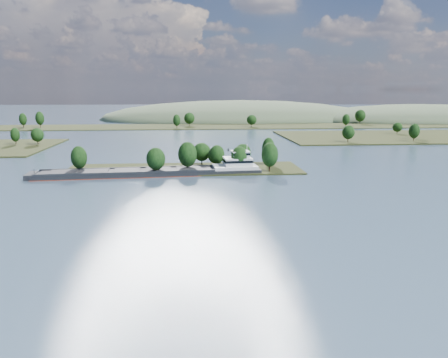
{
  "coord_description": "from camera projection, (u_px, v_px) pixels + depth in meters",
  "views": [
    {
      "loc": [
        2.77,
        -5.5,
        33.94
      ],
      "look_at": [
        13.33,
        130.0,
        6.0
      ],
      "focal_mm": 35.0,
      "sensor_mm": 36.0,
      "label": 1
    }
  ],
  "objects": [
    {
      "name": "ground",
      "position": [
        182.0,
        206.0,
        129.18
      ],
      "size": [
        1800.0,
        1800.0,
        0.0
      ],
      "primitive_type": "plane",
      "color": "#374A60",
      "rests_on": "ground"
    },
    {
      "name": "tree_island",
      "position": [
        197.0,
        161.0,
        186.14
      ],
      "size": [
        100.0,
        31.24,
        13.66
      ],
      "color": "black",
      "rests_on": "ground"
    },
    {
      "name": "back_shoreline",
      "position": [
        196.0,
        126.0,
        403.0
      ],
      "size": [
        900.0,
        60.0,
        15.57
      ],
      "color": "black",
      "rests_on": "ground"
    },
    {
      "name": "hill_east",
      "position": [
        419.0,
        120.0,
        490.78
      ],
      "size": [
        260.0,
        140.0,
        36.0
      ],
      "primitive_type": "ellipsoid",
      "color": "#44543A",
      "rests_on": "ground"
    },
    {
      "name": "hill_west",
      "position": [
        239.0,
        119.0,
        504.84
      ],
      "size": [
        320.0,
        160.0,
        44.0
      ],
      "primitive_type": "ellipsoid",
      "color": "#44543A",
      "rests_on": "ground"
    },
    {
      "name": "cargo_barge",
      "position": [
        164.0,
        171.0,
        176.72
      ],
      "size": [
        92.7,
        18.1,
        12.46
      ],
      "color": "black",
      "rests_on": "ground"
    }
  ]
}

